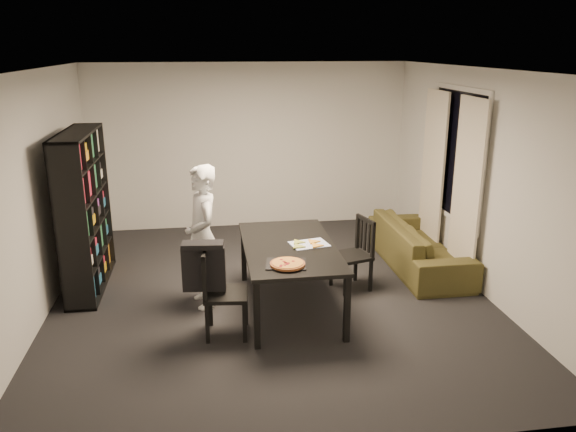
{
  "coord_description": "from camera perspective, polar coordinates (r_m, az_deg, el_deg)",
  "views": [
    {
      "loc": [
        -0.71,
        -6.08,
        2.85
      ],
      "look_at": [
        0.16,
        -0.27,
        1.05
      ],
      "focal_mm": 35.0,
      "sensor_mm": 36.0,
      "label": 1
    }
  ],
  "objects": [
    {
      "name": "room",
      "position": [
        6.32,
        -1.84,
        2.81
      ],
      "size": [
        5.01,
        5.51,
        2.61
      ],
      "color": "black",
      "rests_on": "ground"
    },
    {
      "name": "window_pane",
      "position": [
        7.53,
        16.8,
        5.97
      ],
      "size": [
        0.02,
        1.4,
        1.6
      ],
      "primitive_type": "cube",
      "color": "black",
      "rests_on": "room"
    },
    {
      "name": "window_frame",
      "position": [
        7.53,
        16.76,
        5.97
      ],
      "size": [
        0.03,
        1.52,
        1.72
      ],
      "primitive_type": "cube",
      "color": "white",
      "rests_on": "room"
    },
    {
      "name": "curtain_left",
      "position": [
        7.11,
        17.68,
        2.37
      ],
      "size": [
        0.03,
        0.7,
        2.25
      ],
      "primitive_type": "cube",
      "color": "beige",
      "rests_on": "room"
    },
    {
      "name": "curtain_right",
      "position": [
        8.03,
        14.48,
        4.25
      ],
      "size": [
        0.03,
        0.7,
        2.25
      ],
      "primitive_type": "cube",
      "color": "beige",
      "rests_on": "room"
    },
    {
      "name": "bookshelf",
      "position": [
        7.09,
        -19.97,
        0.44
      ],
      "size": [
        0.35,
        1.5,
        1.9
      ],
      "primitive_type": "cube",
      "color": "black",
      "rests_on": "room"
    },
    {
      "name": "dining_table",
      "position": [
        6.18,
        0.14,
        -3.57
      ],
      "size": [
        0.99,
        1.79,
        0.74
      ],
      "color": "black",
      "rests_on": "room"
    },
    {
      "name": "chair_left",
      "position": [
        5.72,
        -7.21,
        -7.1
      ],
      "size": [
        0.47,
        0.47,
        0.93
      ],
      "rotation": [
        0.0,
        0.0,
        1.47
      ],
      "color": "black",
      "rests_on": "room"
    },
    {
      "name": "chair_right",
      "position": [
        6.81,
        7.08,
        -3.31
      ],
      "size": [
        0.5,
        0.5,
        0.88
      ],
      "rotation": [
        0.0,
        0.0,
        -1.29
      ],
      "color": "black",
      "rests_on": "room"
    },
    {
      "name": "draped_jacket",
      "position": [
        5.64,
        -8.58,
        -4.91
      ],
      "size": [
        0.44,
        0.22,
        0.51
      ],
      "rotation": [
        0.0,
        0.0,
        1.47
      ],
      "color": "black",
      "rests_on": "chair_left"
    },
    {
      "name": "person",
      "position": [
        6.29,
        -8.67,
        -2.11
      ],
      "size": [
        0.52,
        0.67,
        1.62
      ],
      "primitive_type": "imported",
      "rotation": [
        0.0,
        0.0,
        -1.33
      ],
      "color": "white",
      "rests_on": "room"
    },
    {
      "name": "baking_tray",
      "position": [
        5.63,
        -0.19,
        -4.88
      ],
      "size": [
        0.45,
        0.38,
        0.01
      ],
      "primitive_type": "cube",
      "rotation": [
        0.0,
        0.0,
        -0.17
      ],
      "color": "black",
      "rests_on": "dining_table"
    },
    {
      "name": "pepperoni_pizza",
      "position": [
        5.58,
        -0.05,
        -4.88
      ],
      "size": [
        0.35,
        0.35,
        0.03
      ],
      "rotation": [
        0.0,
        0.0,
        0.26
      ],
      "color": "brown",
      "rests_on": "dining_table"
    },
    {
      "name": "kitchen_towel",
      "position": [
        6.18,
        2.17,
        -2.87
      ],
      "size": [
        0.45,
        0.38,
        0.01
      ],
      "primitive_type": "cube",
      "rotation": [
        0.0,
        0.0,
        0.21
      ],
      "color": "white",
      "rests_on": "dining_table"
    },
    {
      "name": "pizza_slices",
      "position": [
        6.16,
        1.85,
        -2.84
      ],
      "size": [
        0.41,
        0.36,
        0.01
      ],
      "primitive_type": null,
      "rotation": [
        0.0,
        0.0,
        -0.14
      ],
      "color": "gold",
      "rests_on": "dining_table"
    },
    {
      "name": "sofa",
      "position": [
        7.67,
        13.16,
        -2.88
      ],
      "size": [
        0.8,
        2.04,
        0.6
      ],
      "primitive_type": "imported",
      "rotation": [
        0.0,
        0.0,
        1.57
      ],
      "color": "#3F3A19",
      "rests_on": "room"
    }
  ]
}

